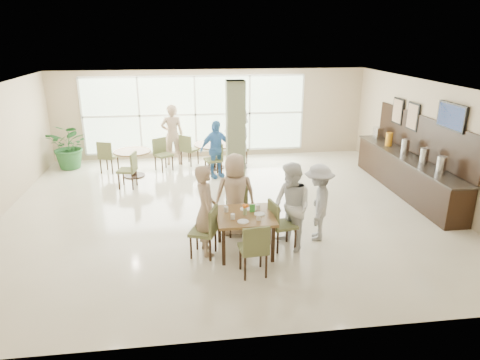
{
  "coord_description": "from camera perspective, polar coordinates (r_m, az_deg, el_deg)",
  "views": [
    {
      "loc": [
        -0.84,
        -9.19,
        3.89
      ],
      "look_at": [
        0.2,
        -1.2,
        1.1
      ],
      "focal_mm": 32.0,
      "sensor_mm": 36.0,
      "label": 1
    }
  ],
  "objects": [
    {
      "name": "ground",
      "position": [
        10.01,
        -2.03,
        -3.77
      ],
      "size": [
        10.0,
        10.0,
        0.0
      ],
      "primitive_type": "plane",
      "color": "beige",
      "rests_on": "ground"
    },
    {
      "name": "room_shell",
      "position": [
        9.48,
        -2.15,
        5.76
      ],
      "size": [
        10.0,
        10.0,
        10.0
      ],
      "color": "white",
      "rests_on": "ground"
    },
    {
      "name": "window_bank",
      "position": [
        13.88,
        -5.96,
        8.68
      ],
      "size": [
        7.0,
        0.04,
        7.0
      ],
      "color": "silver",
      "rests_on": "ground"
    },
    {
      "name": "column",
      "position": [
        10.75,
        -0.6,
        5.72
      ],
      "size": [
        0.45,
        0.45,
        2.8
      ],
      "primitive_type": "cube",
      "color": "#686D4C",
      "rests_on": "ground"
    },
    {
      "name": "main_table",
      "position": [
        7.84,
        0.67,
        -5.2
      ],
      "size": [
        1.04,
        1.04,
        0.75
      ],
      "color": "brown",
      "rests_on": "ground"
    },
    {
      "name": "round_table_left",
      "position": [
        12.42,
        -14.11,
        2.98
      ],
      "size": [
        1.04,
        1.04,
        0.75
      ],
      "color": "brown",
      "rests_on": "ground"
    },
    {
      "name": "round_table_right",
      "position": [
        12.83,
        -3.5,
        4.18
      ],
      "size": [
        1.2,
        1.2,
        0.75
      ],
      "color": "brown",
      "rests_on": "ground"
    },
    {
      "name": "chairs_main_table",
      "position": [
        7.92,
        0.58,
        -6.45
      ],
      "size": [
        2.06,
        2.03,
        0.95
      ],
      "color": "brown",
      "rests_on": "ground"
    },
    {
      "name": "chairs_table_left",
      "position": [
        12.42,
        -14.02,
        2.57
      ],
      "size": [
        2.17,
        1.95,
        0.95
      ],
      "color": "brown",
      "rests_on": "ground"
    },
    {
      "name": "chairs_table_right",
      "position": [
        12.86,
        -3.49,
        3.68
      ],
      "size": [
        2.13,
        1.79,
        0.95
      ],
      "color": "brown",
      "rests_on": "ground"
    },
    {
      "name": "tabletop_clutter",
      "position": [
        7.77,
        0.82,
        -4.25
      ],
      "size": [
        0.73,
        0.75,
        0.21
      ],
      "color": "white",
      "rests_on": "main_table"
    },
    {
      "name": "buffet_counter",
      "position": [
        11.65,
        21.35,
        1.12
      ],
      "size": [
        0.64,
        4.7,
        1.95
      ],
      "color": "black",
      "rests_on": "ground"
    },
    {
      "name": "wall_tv",
      "position": [
        10.49,
        26.37,
        7.6
      ],
      "size": [
        0.06,
        1.0,
        0.58
      ],
      "color": "black",
      "rests_on": "ground"
    },
    {
      "name": "framed_art_a",
      "position": [
        11.89,
        22.05,
        7.85
      ],
      "size": [
        0.05,
        0.55,
        0.7
      ],
      "color": "black",
      "rests_on": "ground"
    },
    {
      "name": "framed_art_b",
      "position": [
        12.58,
        20.31,
        8.61
      ],
      "size": [
        0.05,
        0.55,
        0.7
      ],
      "color": "black",
      "rests_on": "ground"
    },
    {
      "name": "potted_plant",
      "position": [
        13.71,
        -21.71,
        4.24
      ],
      "size": [
        1.59,
        1.59,
        1.38
      ],
      "primitive_type": "imported",
      "rotation": [
        0.0,
        0.0,
        -0.36
      ],
      "color": "#245C2A",
      "rests_on": "ground"
    },
    {
      "name": "teen_left",
      "position": [
        7.77,
        -4.58,
        -4.02
      ],
      "size": [
        0.51,
        0.68,
        1.7
      ],
      "primitive_type": "imported",
      "rotation": [
        0.0,
        0.0,
        1.74
      ],
      "color": "tan",
      "rests_on": "ground"
    },
    {
      "name": "teen_far",
      "position": [
        8.49,
        -0.65,
        -1.97
      ],
      "size": [
        0.83,
        0.47,
        1.67
      ],
      "primitive_type": "imported",
      "rotation": [
        0.0,
        0.0,
        3.17
      ],
      "color": "tan",
      "rests_on": "ground"
    },
    {
      "name": "teen_right",
      "position": [
        7.95,
        6.87,
        -3.62
      ],
      "size": [
        0.91,
        1.0,
        1.67
      ],
      "primitive_type": "imported",
      "rotation": [
        0.0,
        0.0,
        -1.16
      ],
      "color": "white",
      "rests_on": "ground"
    },
    {
      "name": "teen_standing",
      "position": [
        8.43,
        10.36,
        -2.96
      ],
      "size": [
        0.83,
        1.11,
        1.54
      ],
      "primitive_type": "imported",
      "rotation": [
        0.0,
        0.0,
        -1.86
      ],
      "color": "#A8A8AA",
      "rests_on": "ground"
    },
    {
      "name": "adult_a",
      "position": [
        11.94,
        -3.26,
        4.12
      ],
      "size": [
        1.08,
        0.88,
        1.62
      ],
      "primitive_type": "imported",
      "rotation": [
        0.0,
        0.0,
        0.42
      ],
      "color": "#407EC1",
      "rests_on": "ground"
    },
    {
      "name": "adult_b",
      "position": [
        12.81,
        -0.09,
        5.66
      ],
      "size": [
        1.0,
        1.79,
        1.82
      ],
      "primitive_type": "imported",
      "rotation": [
        0.0,
        0.0,
        -1.4
      ],
      "color": "white",
      "rests_on": "ground"
    },
    {
      "name": "adult_standing",
      "position": [
        13.24,
        -9.0,
        5.97
      ],
      "size": [
        0.71,
        0.5,
        1.87
      ],
      "primitive_type": "imported",
      "rotation": [
        0.0,
        0.0,
        3.22
      ],
      "color": "tan",
      "rests_on": "ground"
    }
  ]
}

